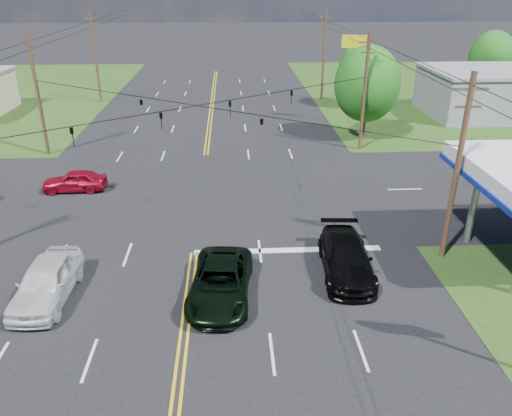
{
  "coord_description": "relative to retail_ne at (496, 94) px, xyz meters",
  "views": [
    {
      "loc": [
        2.08,
        -19.14,
        13.3
      ],
      "look_at": [
        3.4,
        6.0,
        1.62
      ],
      "focal_mm": 35.0,
      "sensor_mm": 36.0,
      "label": 1
    }
  ],
  "objects": [
    {
      "name": "tree_right_b",
      "position": [
        -13.5,
        4.0,
        2.02
      ],
      "size": [
        4.94,
        4.94,
        7.09
      ],
      "color": "#3B2A19",
      "rests_on": "ground"
    },
    {
      "name": "pickup_white",
      "position": [
        -36.33,
        -31.77,
        -1.3
      ],
      "size": [
        2.32,
        5.37,
        1.81
      ],
      "primitive_type": "imported",
      "rotation": [
        0.0,
        0.0,
        -0.04
      ],
      "color": "silver",
      "rests_on": "ground"
    },
    {
      "name": "polesign_ne",
      "position": [
        -16.2,
        -2.9,
        4.43
      ],
      "size": [
        2.32,
        0.7,
        8.44
      ],
      "color": "#A5A5AA",
      "rests_on": "ground"
    },
    {
      "name": "ground",
      "position": [
        -30.0,
        -20.0,
        -2.2
      ],
      "size": [
        280.0,
        280.0,
        0.0
      ],
      "primitive_type": "plane",
      "color": "black",
      "rests_on": "ground"
    },
    {
      "name": "pole_left_far",
      "position": [
        -43.0,
        8.0,
        2.97
      ],
      "size": [
        1.6,
        0.28,
        10.0
      ],
      "color": "#3B2A19",
      "rests_on": "ground"
    },
    {
      "name": "suv_black",
      "position": [
        -22.42,
        -30.31,
        -1.37
      ],
      "size": [
        2.69,
        5.87,
        1.67
      ],
      "primitive_type": "imported",
      "rotation": [
        0.0,
        0.0,
        -0.06
      ],
      "color": "black",
      "rests_on": "ground"
    },
    {
      "name": "power_lines",
      "position": [
        -30.0,
        -22.0,
        6.4
      ],
      "size": [
        26.04,
        100.0,
        0.64
      ],
      "color": "black",
      "rests_on": "ground"
    },
    {
      "name": "stop_bar",
      "position": [
        -25.0,
        -28.0,
        -2.2
      ],
      "size": [
        10.0,
        0.5,
        0.02
      ],
      "primitive_type": "cube",
      "color": "silver",
      "rests_on": "ground"
    },
    {
      "name": "sedan_red",
      "position": [
        -38.61,
        -19.0,
        -1.48
      ],
      "size": [
        4.26,
        1.81,
        1.44
      ],
      "primitive_type": "imported",
      "rotation": [
        0.0,
        0.0,
        -1.54
      ],
      "color": "maroon",
      "rests_on": "ground"
    },
    {
      "name": "span_wire_signals",
      "position": [
        -30.0,
        -20.0,
        3.8
      ],
      "size": [
        26.0,
        18.0,
        1.13
      ],
      "color": "black",
      "rests_on": "ground"
    },
    {
      "name": "pole_nw",
      "position": [
        -43.0,
        -11.0,
        2.72
      ],
      "size": [
        1.6,
        0.28,
        9.5
      ],
      "color": "#3B2A19",
      "rests_on": "ground"
    },
    {
      "name": "tree_far_r",
      "position": [
        4.0,
        10.0,
        2.34
      ],
      "size": [
        5.32,
        5.32,
        7.63
      ],
      "color": "#3B2A19",
      "rests_on": "ground"
    },
    {
      "name": "retail_ne",
      "position": [
        0.0,
        0.0,
        0.0
      ],
      "size": [
        14.0,
        10.0,
        4.4
      ],
      "primitive_type": "cube",
      "color": "slate",
      "rests_on": "ground"
    },
    {
      "name": "pole_se",
      "position": [
        -17.0,
        -29.0,
        2.72
      ],
      "size": [
        1.6,
        0.28,
        9.5
      ],
      "color": "#3B2A19",
      "rests_on": "ground"
    },
    {
      "name": "pickup_dkgreen",
      "position": [
        -28.52,
        -32.1,
        -1.4
      ],
      "size": [
        3.2,
        5.98,
        1.6
      ],
      "primitive_type": "imported",
      "rotation": [
        0.0,
        0.0,
        -0.1
      ],
      "color": "black",
      "rests_on": "ground"
    },
    {
      "name": "pole_ne",
      "position": [
        -17.0,
        -11.0,
        2.72
      ],
      "size": [
        1.6,
        0.28,
        9.5
      ],
      "color": "#3B2A19",
      "rests_on": "ground"
    },
    {
      "name": "tree_right_a",
      "position": [
        -16.0,
        -8.0,
        2.67
      ],
      "size": [
        5.7,
        5.7,
        8.18
      ],
      "color": "#3B2A19",
      "rests_on": "ground"
    },
    {
      "name": "grass_ne",
      "position": [
        5.0,
        12.0,
        -2.2
      ],
      "size": [
        46.0,
        48.0,
        0.03
      ],
      "primitive_type": "cube",
      "color": "#293D13",
      "rests_on": "ground"
    },
    {
      "name": "pole_right_far",
      "position": [
        -17.0,
        8.0,
        2.97
      ],
      "size": [
        1.6,
        0.28,
        10.0
      ],
      "color": "#3B2A19",
      "rests_on": "ground"
    }
  ]
}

